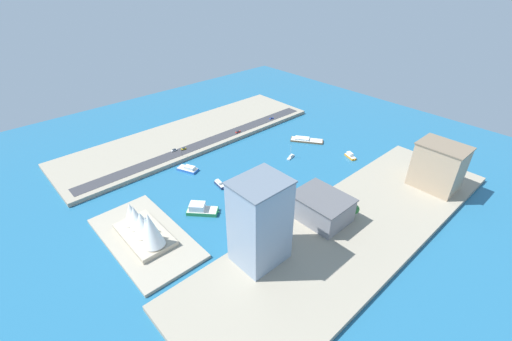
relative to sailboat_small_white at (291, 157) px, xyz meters
name	(u,v)px	position (x,y,z in m)	size (l,w,h in m)	color
ground_plane	(255,174)	(1.09, 39.48, -0.97)	(440.00, 440.00, 0.00)	#23668E
quay_west	(352,230)	(-87.12, 39.48, 0.63)	(70.00, 240.00, 3.20)	#9E937F
quay_east	(191,135)	(89.31, 39.48, 0.63)	(70.00, 240.00, 3.20)	#9E937F
peninsula_point	(145,238)	(-7.92, 135.65, 0.03)	(76.98, 39.75, 2.00)	#A89E89
road_strip	(206,142)	(65.50, 39.48, 2.31)	(12.37, 228.00, 0.15)	#38383D
sailboat_small_white	(291,157)	(0.00, 0.00, 0.00)	(5.00, 10.32, 12.04)	white
barge_flat_brown	(306,140)	(11.62, -32.61, 0.24)	(28.63, 23.65, 3.16)	brown
ferry_green_doubledeck	(201,209)	(-9.51, 96.92, 1.79)	(20.45, 19.78, 7.13)	#2D8C4C
patrol_launch_navy	(220,184)	(7.01, 69.00, 0.48)	(12.70, 4.76, 3.68)	#1E284C
catamaran_blue	(188,169)	(40.67, 74.32, 0.58)	(18.00, 12.94, 4.24)	blue
water_taxi_orange	(350,156)	(-33.15, -37.20, 0.57)	(12.49, 7.73, 4.07)	orange
apartment_midrise_tan	(438,166)	(-99.66, -40.54, 18.72)	(31.35, 23.33, 32.90)	tan
warehouse_low_gray	(322,207)	(-67.84, 46.37, 10.37)	(33.51, 27.02, 16.21)	gray
tower_tall_glass	(260,222)	(-66.51, 97.34, 27.04)	(23.29, 27.34, 49.55)	#8C9EB2
taxi_yellow_cab	(184,149)	(67.22, 61.27, 3.21)	(1.96, 4.40, 1.72)	black
hatchback_blue	(271,118)	(63.22, -39.63, 3.09)	(1.84, 4.49, 1.40)	black
pickup_red	(238,132)	(61.72, 5.82, 3.18)	(1.88, 5.20, 1.62)	black
van_white	(174,150)	(70.41, 68.67, 3.21)	(1.92, 5.08, 1.70)	black
traffic_light_waterfront	(182,152)	(58.29, 68.36, 6.58)	(0.36, 0.36, 6.50)	black
opera_landmark	(143,226)	(-8.97, 135.65, 10.11)	(39.90, 22.04, 24.42)	#BCAD93
park_tree_cluster	(350,211)	(-80.78, 34.34, 8.55)	(7.62, 14.64, 9.48)	brown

